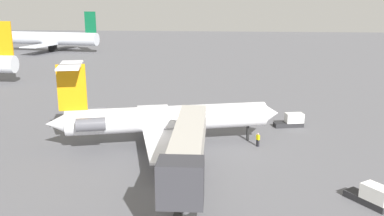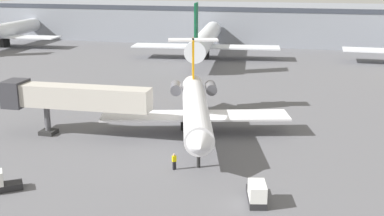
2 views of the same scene
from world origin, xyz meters
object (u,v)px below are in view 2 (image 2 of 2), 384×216
Objects in this scene: baggage_tug_lead at (257,193)px; regional_jet at (195,106)px; jet_bridge at (67,97)px; parked_airliner_west_mid at (205,40)px; ground_crew_marshaller at (174,161)px; parked_airliner_west_end at (3,31)px.

regional_jet is at bearing 119.97° from baggage_tug_lead.
jet_bridge is 57.22m from parked_airliner_west_mid.
parked_airliner_west_mid reaches higher than ground_crew_marshaller.
parked_airliner_west_end is (-67.35, 68.44, 3.35)m from ground_crew_marshaller.
parked_airliner_west_mid is (3.52, 57.11, -0.41)m from jet_bridge.
ground_crew_marshaller is 0.04× the size of parked_airliner_west_mid.
baggage_tug_lead is at bearing -26.55° from jet_bridge.
jet_bridge reaches higher than baggage_tug_lead.
parked_airliner_west_end is 0.90× the size of parked_airliner_west_mid.
baggage_tug_lead is at bearing -60.03° from regional_jet.
jet_bridge reaches higher than ground_crew_marshaller.
baggage_tug_lead is 0.12× the size of parked_airliner_west_end.
parked_airliner_west_mid is (-20.43, 69.08, 3.55)m from baggage_tug_lead.
baggage_tug_lead is 0.11× the size of parked_airliner_west_mid.
parked_airliner_west_mid is at bearing 100.29° from ground_crew_marshaller.
ground_crew_marshaller is at bearing 149.82° from baggage_tug_lead.
jet_bridge is at bearing 153.45° from baggage_tug_lead.
ground_crew_marshaller is at bearing -45.46° from parked_airliner_west_end.
jet_bridge is (-14.40, -4.61, 1.36)m from regional_jet.
parked_airliner_west_mid is at bearing -4.61° from parked_airliner_west_end.
baggage_tug_lead is 72.12m from parked_airliner_west_mid.
ground_crew_marshaller is 0.40× the size of baggage_tug_lead.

